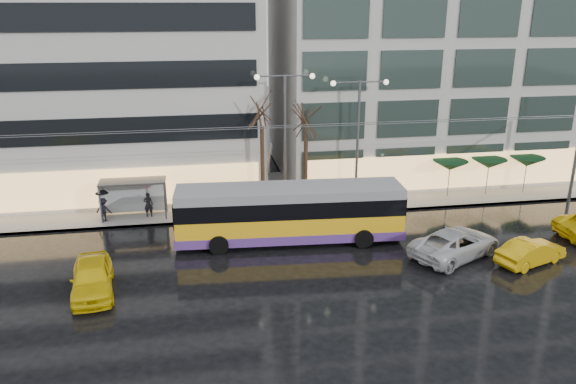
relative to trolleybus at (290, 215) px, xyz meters
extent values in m
plane|color=black|center=(-1.36, -5.26, -1.67)|extent=(140.00, 140.00, 0.00)
cube|color=gray|center=(0.64, 8.74, -1.59)|extent=(80.00, 10.00, 0.15)
cube|color=slate|center=(0.64, 3.79, -1.59)|extent=(80.00, 0.10, 0.15)
cube|color=#BBB8B3|center=(-17.36, 13.74, 9.48)|extent=(34.00, 14.00, 22.00)
cube|color=#BBB8B3|center=(17.64, 13.74, 10.98)|extent=(32.00, 14.00, 25.00)
cube|color=yellow|center=(0.00, 0.00, -0.52)|extent=(13.30, 3.56, 1.64)
cube|color=#60388C|center=(0.00, 0.00, -1.06)|extent=(13.35, 3.60, 0.55)
cube|color=black|center=(0.00, 0.00, 0.69)|extent=(13.33, 3.58, 0.99)
cube|color=gray|center=(0.00, 0.00, 1.46)|extent=(13.30, 3.56, 0.55)
cube|color=black|center=(6.60, -0.41, 0.53)|extent=(0.22, 2.52, 1.43)
cube|color=black|center=(-6.60, 0.41, 0.53)|extent=(0.22, 2.52, 1.43)
cylinder|color=black|center=(4.24, 1.11, -1.12)|extent=(1.12, 0.45, 1.10)
cylinder|color=black|center=(4.07, -1.63, -1.12)|extent=(1.12, 0.45, 1.10)
cylinder|color=black|center=(-4.07, 1.63, -1.12)|extent=(1.12, 0.45, 1.10)
cylinder|color=black|center=(-4.24, -1.11, -1.12)|extent=(1.12, 0.45, 1.10)
cylinder|color=#595B60|center=(-1.03, 1.11, 3.05)|extent=(0.32, 4.08, 2.88)
cylinder|color=#595B60|center=(-1.00, 1.65, 3.05)|extent=(0.32, 4.08, 2.88)
cylinder|color=#595B60|center=(20.64, 3.24, 1.83)|extent=(0.24, 0.24, 7.00)
cylinder|color=#595B60|center=(-0.36, 0.49, 5.13)|extent=(42.00, 0.04, 0.04)
cylinder|color=#595B60|center=(-0.36, 0.99, 5.13)|extent=(42.00, 0.04, 0.04)
cube|color=#595B60|center=(-9.36, 5.24, 0.93)|extent=(4.20, 1.60, 0.12)
cube|color=silver|center=(-9.36, 5.94, -0.32)|extent=(4.00, 0.05, 2.20)
cube|color=white|center=(-11.41, 5.24, -0.32)|extent=(0.10, 1.40, 2.20)
cylinder|color=#595B60|center=(-11.36, 4.54, -0.32)|extent=(0.10, 0.10, 2.40)
cylinder|color=#595B60|center=(-11.36, 5.94, -0.32)|extent=(0.10, 0.10, 2.40)
cylinder|color=#595B60|center=(-7.36, 4.54, -0.32)|extent=(0.10, 0.10, 2.40)
cylinder|color=#595B60|center=(-7.36, 5.94, -0.32)|extent=(0.10, 0.10, 2.40)
cylinder|color=#595B60|center=(0.64, 5.54, 2.98)|extent=(0.18, 0.18, 9.00)
cylinder|color=#595B60|center=(-0.26, 5.54, 7.38)|extent=(1.80, 0.10, 0.10)
cylinder|color=#595B60|center=(1.54, 5.54, 7.38)|extent=(1.80, 0.10, 0.10)
sphere|color=#FFF2CC|center=(-1.16, 5.54, 7.33)|extent=(0.36, 0.36, 0.36)
sphere|color=#FFF2CC|center=(2.44, 5.54, 7.33)|extent=(0.36, 0.36, 0.36)
cylinder|color=#595B60|center=(5.64, 5.54, 2.73)|extent=(0.18, 0.18, 8.50)
cylinder|color=#595B60|center=(4.74, 5.54, 6.88)|extent=(1.80, 0.10, 0.10)
cylinder|color=#595B60|center=(6.54, 5.54, 6.88)|extent=(1.80, 0.10, 0.10)
sphere|color=#FFF2CC|center=(3.84, 5.54, 6.83)|extent=(0.36, 0.36, 0.36)
sphere|color=#FFF2CC|center=(7.44, 5.54, 6.83)|extent=(0.36, 0.36, 0.36)
cylinder|color=black|center=(-0.86, 5.74, 1.28)|extent=(0.28, 0.28, 5.60)
cylinder|color=black|center=(2.14, 5.94, 0.93)|extent=(0.28, 0.28, 4.90)
cylinder|color=#595B60|center=(12.64, 5.74, -0.42)|extent=(0.06, 0.06, 2.20)
cone|color=#0D3217|center=(12.64, 5.74, 0.78)|extent=(2.50, 2.50, 0.70)
cylinder|color=#595B60|center=(15.64, 5.74, -0.42)|extent=(0.06, 0.06, 2.20)
cone|color=#0D3217|center=(15.64, 5.74, 0.78)|extent=(2.50, 2.50, 0.70)
cylinder|color=#595B60|center=(18.64, 5.74, -0.42)|extent=(0.06, 0.06, 2.20)
cone|color=#0D3217|center=(18.64, 5.74, 0.78)|extent=(2.50, 2.50, 0.70)
imported|color=yellow|center=(-10.56, -4.54, -0.85)|extent=(2.52, 5.02, 1.64)
imported|color=#E2AA0B|center=(12.39, -5.18, -0.98)|extent=(4.42, 2.80, 1.38)
imported|color=silver|center=(8.73, -3.65, -0.87)|extent=(6.28, 4.94, 1.59)
imported|color=black|center=(-8.48, 5.18, -0.69)|extent=(0.63, 0.44, 1.65)
imported|color=#EB4E8A|center=(-8.48, 5.18, 0.23)|extent=(1.04, 1.05, 0.88)
imported|color=black|center=(-5.43, 5.05, -0.72)|extent=(0.79, 0.62, 1.60)
imported|color=black|center=(-11.26, 4.83, -0.74)|extent=(1.11, 0.80, 1.54)
imported|color=black|center=(-11.26, 4.83, 0.23)|extent=(1.00, 1.00, 0.72)
camera|label=1|loc=(-5.27, -30.30, 11.87)|focal=35.00mm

